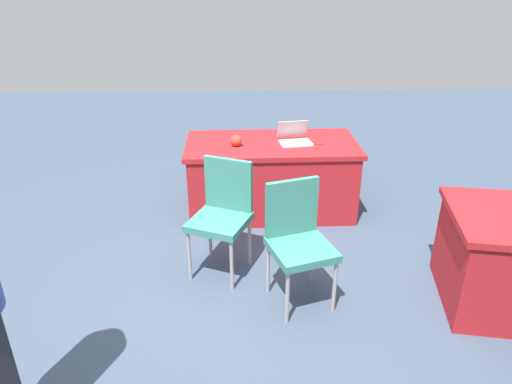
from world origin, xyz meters
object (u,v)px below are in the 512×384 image
at_px(chair_back_row, 223,210).
at_px(scissors_red, 315,144).
at_px(table_foreground, 271,176).
at_px(yarn_ball, 236,141).
at_px(laptop_silver, 295,139).
at_px(chair_tucked_right, 298,236).

bearing_deg(chair_back_row, scissors_red, -108.25).
distance_m(table_foreground, yarn_ball, 0.57).
bearing_deg(yarn_ball, chair_back_row, 83.36).
bearing_deg(laptop_silver, table_foreground, -10.82).
relative_size(chair_tucked_right, yarn_ball, 8.17).
height_order(table_foreground, scissors_red, scissors_red).
bearing_deg(chair_tucked_right, scissors_red, -120.86).
bearing_deg(laptop_silver, scissors_red, 152.64).
bearing_deg(chair_tucked_right, yarn_ball, -89.85).
height_order(chair_tucked_right, yarn_ball, chair_tucked_right).
height_order(laptop_silver, yarn_ball, laptop_silver).
height_order(table_foreground, chair_back_row, chair_back_row).
bearing_deg(yarn_ball, chair_tucked_right, 107.81).
bearing_deg(yarn_ball, laptop_silver, -171.19).
xyz_separation_m(table_foreground, scissors_red, (-0.43, 0.08, 0.38)).
bearing_deg(chair_tucked_right, table_foreground, -104.10).
bearing_deg(laptop_silver, yarn_ball, -0.00).
bearing_deg(yarn_ball, table_foreground, -164.50).
xyz_separation_m(table_foreground, chair_back_row, (0.48, 1.10, 0.17)).
distance_m(table_foreground, laptop_silver, 0.48).
relative_size(table_foreground, chair_tucked_right, 1.86).
height_order(table_foreground, laptop_silver, laptop_silver).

